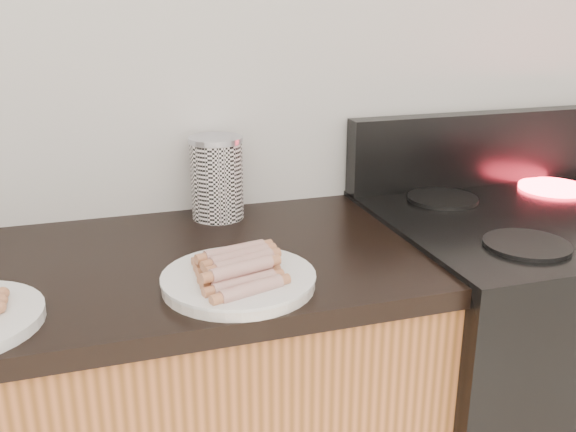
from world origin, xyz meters
name	(u,v)px	position (x,y,z in m)	size (l,w,h in m)	color
wall_back	(189,46)	(0.00, 2.00, 1.30)	(4.00, 0.04, 2.60)	silver
stove	(519,377)	(0.78, 1.68, 0.46)	(0.76, 0.65, 0.91)	black
stove_panel	(478,149)	(0.78, 1.96, 1.01)	(0.76, 0.06, 0.20)	black
burner_near_left	(527,245)	(0.61, 1.51, 0.92)	(0.18, 0.18, 0.01)	black
burner_far_left	(442,199)	(0.61, 1.84, 0.92)	(0.18, 0.18, 0.01)	black
burner_far_right	(553,187)	(0.95, 1.84, 0.92)	(0.18, 0.18, 0.01)	#FF1E2D
main_plate	(239,282)	(0.00, 1.52, 0.91)	(0.28, 0.28, 0.02)	silver
hotdog_pile	(238,267)	(0.00, 1.52, 0.94)	(0.12, 0.22, 0.05)	maroon
canister	(217,178)	(0.04, 1.92, 1.00)	(0.13, 0.13, 0.20)	white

